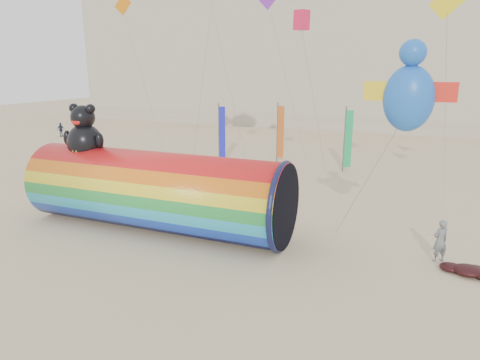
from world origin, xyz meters
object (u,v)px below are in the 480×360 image
at_px(hotel_building, 277,53).
at_px(kite_handler, 440,241).
at_px(windsock_assembly, 156,189).
at_px(fabric_bundle, 474,272).

bearing_deg(hotel_building, kite_handler, -64.07).
relative_size(windsock_assembly, fabric_bundle, 5.24).
bearing_deg(windsock_assembly, hotel_building, 100.69).
bearing_deg(hotel_building, fabric_bundle, -63.24).
xyz_separation_m(kite_handler, fabric_bundle, (1.27, -0.90, -0.77)).
distance_m(windsock_assembly, fabric_bundle, 14.68).
height_order(kite_handler, fabric_bundle, kite_handler).
bearing_deg(hotel_building, windsock_assembly, -79.31).
bearing_deg(fabric_bundle, hotel_building, 116.76).
xyz_separation_m(windsock_assembly, fabric_bundle, (14.55, 0.35, -1.93)).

